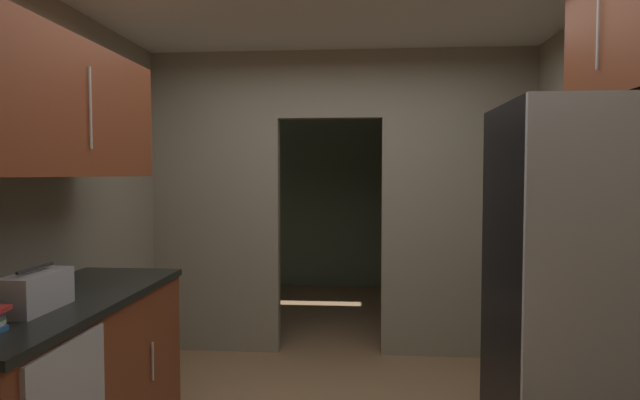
# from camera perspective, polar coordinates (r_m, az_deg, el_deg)

# --- Properties ---
(kitchen_overhead_slab) EXTENTS (3.66, 7.53, 0.06)m
(kitchen_overhead_slab) POSITION_cam_1_polar(r_m,az_deg,el_deg) (3.48, 1.27, 20.88)
(kitchen_overhead_slab) COLOR silver
(kitchen_partition) EXTENTS (3.26, 0.12, 2.60)m
(kitchen_partition) POSITION_cam_1_polar(r_m,az_deg,el_deg) (4.54, 2.42, 0.58)
(kitchen_partition) COLOR gray
(kitchen_partition) RESTS_ON ground
(adjoining_room_shell) EXTENTS (3.26, 2.83, 2.60)m
(adjoining_room_shell) POSITION_cam_1_polar(r_m,az_deg,el_deg) (6.45, 2.83, 0.54)
(adjoining_room_shell) COLOR slate
(adjoining_room_shell) RESTS_ON ground
(refrigerator) EXTENTS (0.79, 0.76, 1.87)m
(refrigerator) POSITION_cam_1_polar(r_m,az_deg,el_deg) (2.73, 27.05, -10.62)
(refrigerator) COLOR black
(refrigerator) RESTS_ON ground
(lower_cabinet_run) EXTENTS (0.65, 1.71, 0.94)m
(lower_cabinet_run) POSITION_cam_1_polar(r_m,az_deg,el_deg) (3.09, -26.20, -18.04)
(lower_cabinet_run) COLOR brown
(lower_cabinet_run) RESTS_ON ground
(upper_cabinet_counterside) EXTENTS (0.36, 1.54, 0.67)m
(upper_cabinet_counterside) POSITION_cam_1_polar(r_m,az_deg,el_deg) (2.91, -26.79, 8.84)
(upper_cabinet_counterside) COLOR brown
(upper_cabinet_fridgeside) EXTENTS (0.36, 0.87, 0.68)m
(upper_cabinet_fridgeside) POSITION_cam_1_polar(r_m,az_deg,el_deg) (2.93, 31.28, 16.01)
(upper_cabinet_fridgeside) COLOR brown
(boombox) EXTENTS (0.17, 0.37, 0.20)m
(boombox) POSITION_cam_1_polar(r_m,az_deg,el_deg) (2.73, -28.44, -8.70)
(boombox) COLOR #B2B2B7
(boombox) RESTS_ON lower_cabinet_run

